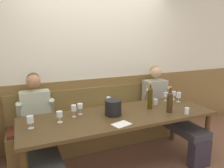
% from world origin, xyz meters
% --- Properties ---
extents(room_wall_back, '(6.80, 0.08, 2.80)m').
position_xyz_m(room_wall_back, '(0.00, 1.09, 1.40)').
color(room_wall_back, silver).
rests_on(room_wall_back, ground).
extents(wood_wainscot_panel, '(6.80, 0.03, 1.08)m').
position_xyz_m(wood_wainscot_panel, '(0.00, 1.04, 0.54)').
color(wood_wainscot_panel, brown).
rests_on(wood_wainscot_panel, ground).
extents(wall_bench, '(2.83, 0.42, 0.94)m').
position_xyz_m(wall_bench, '(0.00, 0.83, 0.28)').
color(wall_bench, brown).
rests_on(wall_bench, ground).
extents(dining_table, '(2.53, 0.86, 0.76)m').
position_xyz_m(dining_table, '(0.00, 0.13, 0.69)').
color(dining_table, '#4B361C').
rests_on(dining_table, ground).
extents(person_center_left_seat, '(0.50, 1.28, 1.28)m').
position_xyz_m(person_center_left_seat, '(-0.99, 0.43, 0.60)').
color(person_center_left_seat, '#302E40').
rests_on(person_center_left_seat, ground).
extents(person_center_right_seat, '(0.49, 1.30, 1.27)m').
position_xyz_m(person_center_right_seat, '(1.01, 0.46, 0.62)').
color(person_center_right_seat, '#2F2937').
rests_on(person_center_right_seat, ground).
extents(ice_bucket, '(0.22, 0.22, 0.20)m').
position_xyz_m(ice_bucket, '(-0.08, 0.15, 0.86)').
color(ice_bucket, black).
rests_on(ice_bucket, dining_table).
extents(wine_bottle_clear_water, '(0.08, 0.08, 0.36)m').
position_xyz_m(wine_bottle_clear_water, '(0.66, -0.05, 0.91)').
color(wine_bottle_clear_water, '#3B2612').
rests_on(wine_bottle_clear_water, dining_table).
extents(wine_bottle_green_tall, '(0.07, 0.07, 0.37)m').
position_xyz_m(wine_bottle_green_tall, '(0.50, 0.19, 0.92)').
color(wine_bottle_green_tall, '#3F2E08').
rests_on(wine_bottle_green_tall, dining_table).
extents(wine_glass_left_end, '(0.07, 0.07, 0.14)m').
position_xyz_m(wine_glass_left_end, '(0.93, 0.39, 0.86)').
color(wine_glass_left_end, silver).
rests_on(wine_glass_left_end, dining_table).
extents(wine_glass_mid_right, '(0.07, 0.07, 0.14)m').
position_xyz_m(wine_glass_mid_right, '(-0.77, 0.18, 0.86)').
color(wine_glass_mid_right, silver).
rests_on(wine_glass_mid_right, dining_table).
extents(wine_glass_center_front, '(0.07, 0.07, 0.15)m').
position_xyz_m(wine_glass_center_front, '(1.09, 0.28, 0.86)').
color(wine_glass_center_front, silver).
rests_on(wine_glass_center_front, dining_table).
extents(wine_glass_by_bottle, '(0.07, 0.07, 0.14)m').
position_xyz_m(wine_glass_by_bottle, '(-0.47, 0.35, 0.86)').
color(wine_glass_by_bottle, silver).
rests_on(wine_glass_by_bottle, dining_table).
extents(wine_glass_mid_left, '(0.06, 0.06, 0.14)m').
position_xyz_m(wine_glass_mid_left, '(1.10, 0.40, 0.85)').
color(wine_glass_mid_left, silver).
rests_on(wine_glass_mid_left, dining_table).
extents(wine_glass_right_end, '(0.07, 0.07, 0.15)m').
position_xyz_m(wine_glass_right_end, '(-0.02, 0.47, 0.87)').
color(wine_glass_right_end, silver).
rests_on(wine_glass_right_end, dining_table).
extents(wine_glass_center_rear, '(0.07, 0.07, 0.16)m').
position_xyz_m(wine_glass_center_rear, '(-0.57, 0.29, 0.87)').
color(wine_glass_center_rear, silver).
rests_on(wine_glass_center_rear, dining_table).
extents(wine_glass_near_bucket, '(0.07, 0.07, 0.15)m').
position_xyz_m(wine_glass_near_bucket, '(-1.10, 0.13, 0.86)').
color(wine_glass_near_bucket, silver).
rests_on(wine_glass_near_bucket, dining_table).
extents(water_tumbler_center, '(0.06, 0.06, 0.09)m').
position_xyz_m(water_tumbler_center, '(0.81, -0.21, 0.80)').
color(water_tumbler_center, silver).
rests_on(water_tumbler_center, dining_table).
extents(water_tumbler_left, '(0.06, 0.06, 0.08)m').
position_xyz_m(water_tumbler_left, '(0.68, 0.30, 0.80)').
color(water_tumbler_left, silver).
rests_on(water_tumbler_left, dining_table).
extents(tasting_sheet_left_guest, '(0.24, 0.20, 0.00)m').
position_xyz_m(tasting_sheet_left_guest, '(-0.12, -0.17, 0.76)').
color(tasting_sheet_left_guest, white).
rests_on(tasting_sheet_left_guest, dining_table).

